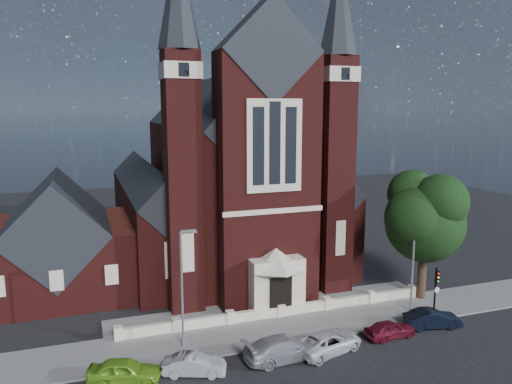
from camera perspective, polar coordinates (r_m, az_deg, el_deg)
ground at (r=46.84m, az=-1.19°, el=-10.14°), size 120.00×120.00×0.00m
pavement_strip at (r=37.75m, az=3.98°, el=-15.21°), size 60.00×5.00×0.12m
forecourt_paving at (r=41.14m, az=1.72°, el=-13.03°), size 26.00×3.00×0.14m
forecourt_wall at (r=39.43m, az=2.80°, el=-14.07°), size 24.00×0.40×0.90m
church at (r=52.25m, az=-3.94°, el=1.19°), size 20.01×34.90×29.20m
parish_hall at (r=46.48m, az=-21.63°, el=-5.81°), size 12.00×12.20×10.24m
street_tree at (r=42.83m, az=19.12°, el=-2.88°), size 6.40×6.60×10.70m
street_lamp_left at (r=33.39m, az=-8.33°, el=-10.16°), size 1.16×0.22×8.09m
street_lamp_right at (r=40.60m, az=17.64°, el=-6.92°), size 1.16×0.22×8.09m
traffic_signal at (r=40.58m, az=19.89°, el=-10.04°), size 0.28×0.42×4.00m
car_lime_van at (r=31.76m, az=-14.81°, el=-19.17°), size 4.50×2.80×1.43m
car_silver_a at (r=31.84m, az=-7.04°, el=-19.02°), size 3.99×2.50×1.24m
car_silver_b at (r=33.24m, az=3.26°, el=-17.37°), size 5.45×2.56×1.54m
car_white_suv at (r=34.43m, az=8.22°, el=-16.61°), size 5.35×3.57×1.37m
car_dark_red at (r=37.15m, az=15.05°, el=-14.91°), size 3.71×1.62×1.25m
car_navy at (r=39.55m, az=19.51°, el=-13.50°), size 4.32×2.25×1.35m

